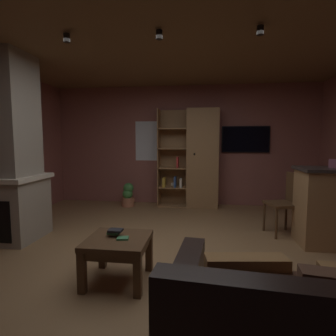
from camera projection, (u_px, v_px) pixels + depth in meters
floor at (164, 262)px, 3.17m from camera, size 5.66×5.92×0.02m
wall_back at (183, 146)px, 5.98m from camera, size 5.78×0.06×2.58m
ceiling at (163, 29)px, 2.91m from camera, size 5.66×5.92×0.02m
window_pane_back at (153, 141)px, 6.03m from camera, size 0.77×0.01×0.87m
stone_fireplace at (7, 157)px, 3.79m from camera, size 0.91×0.83×2.58m
bookshelf_cabinet at (198, 159)px, 5.70m from camera, size 1.26×0.41×2.05m
tissue_box at (334, 163)px, 3.57m from camera, size 0.16×0.16×0.11m
coffee_table at (118, 247)px, 2.69m from camera, size 0.60×0.59×0.44m
table_book_0 at (123, 238)px, 2.64m from camera, size 0.13×0.11×0.02m
table_book_1 at (114, 232)px, 2.75m from camera, size 0.12×0.12×0.03m
table_book_2 at (115, 230)px, 2.72m from camera, size 0.14×0.11×0.02m
dining_chair at (287, 199)px, 4.03m from camera, size 0.51×0.51×0.92m
potted_floor_plant at (128, 195)px, 5.78m from camera, size 0.27×0.27×0.50m
wall_mounted_tv at (245, 139)px, 5.74m from camera, size 0.99×0.06×0.56m
track_light_spot_1 at (67, 38)px, 2.95m from camera, size 0.07×0.07×0.09m
track_light_spot_2 at (159, 35)px, 2.87m from camera, size 0.07×0.07×0.09m
track_light_spot_3 at (260, 30)px, 2.75m from camera, size 0.07×0.07×0.09m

